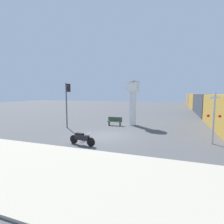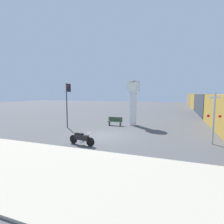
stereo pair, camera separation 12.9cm
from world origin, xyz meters
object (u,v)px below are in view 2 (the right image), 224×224
object	(u,v)px
motorcycle	(82,139)
clock_tower	(133,95)
traffic_light	(68,97)
railroad_crossing_signal	(214,116)
freight_train	(202,102)
bench	(115,121)

from	to	relation	value
motorcycle	clock_tower	size ratio (longest dim) A/B	0.41
clock_tower	traffic_light	xyz separation A→B (m)	(-5.85, -3.80, -0.17)
motorcycle	traffic_light	xyz separation A→B (m)	(-4.31, 4.78, 2.68)
railroad_crossing_signal	motorcycle	bearing A→B (deg)	-158.72
motorcycle	railroad_crossing_signal	xyz separation A→B (m)	(8.43, 3.28, 1.53)
railroad_crossing_signal	freight_train	bearing A→B (deg)	84.74
traffic_light	railroad_crossing_signal	xyz separation A→B (m)	(12.74, -1.50, -1.15)
motorcycle	railroad_crossing_signal	distance (m)	9.18
traffic_light	bench	xyz separation A→B (m)	(4.04, 2.91, -2.63)
clock_tower	motorcycle	bearing A→B (deg)	-100.19
railroad_crossing_signal	traffic_light	bearing A→B (deg)	173.30
freight_train	railroad_crossing_signal	distance (m)	25.70
clock_tower	bench	bearing A→B (deg)	-153.64
traffic_light	freight_train	bearing A→B (deg)	57.93
freight_train	bench	world-z (taller)	freight_train
motorcycle	freight_train	world-z (taller)	freight_train
traffic_light	bench	size ratio (longest dim) A/B	2.85
freight_train	traffic_light	size ratio (longest dim) A/B	11.50
clock_tower	traffic_light	bearing A→B (deg)	-146.98
clock_tower	bench	distance (m)	3.45
freight_train	bench	xyz separation A→B (m)	(-11.06, -21.19, -1.21)
traffic_light	motorcycle	bearing A→B (deg)	-47.99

